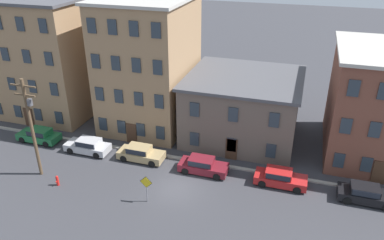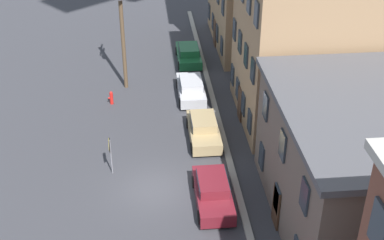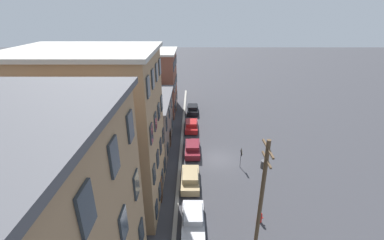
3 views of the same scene
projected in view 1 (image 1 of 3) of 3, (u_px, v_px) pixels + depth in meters
name	position (u px, v px, depth m)	size (l,w,h in m)	color
ground_plane	(177.00, 188.00, 31.76)	(200.00, 200.00, 0.00)	#38383D
kerb_strip	(193.00, 160.00, 35.57)	(56.00, 0.36, 0.16)	#9E998E
apartment_corner	(49.00, 56.00, 43.47)	(11.20, 10.48, 13.43)	#9E7A56
apartment_midblock	(149.00, 63.00, 40.17)	(9.05, 10.95, 13.85)	#9E7A56
apartment_far	(243.00, 106.00, 38.95)	(11.51, 10.93, 6.61)	#66564C
apartment_annex	(381.00, 104.00, 34.86)	(9.41, 11.48, 10.41)	brown
car_green	(39.00, 135.00, 38.74)	(4.40, 1.92, 1.43)	#1E6638
car_silver	(88.00, 145.00, 36.80)	(4.40, 1.92, 1.43)	#B7B7BC
car_tan	(140.00, 153.00, 35.54)	(4.40, 1.92, 1.43)	tan
car_maroon	(203.00, 165.00, 33.66)	(4.40, 1.92, 1.43)	maroon
car_red	(280.00, 177.00, 31.95)	(4.40, 1.92, 1.43)	#B21E1E
car_black	(366.00, 193.00, 29.95)	(4.40, 1.92, 1.43)	black
caution_sign	(146.00, 185.00, 29.48)	(1.07, 0.08, 2.44)	slate
utility_pole	(31.00, 123.00, 31.42)	(2.40, 0.44, 9.08)	brown
fire_hydrant	(57.00, 180.00, 31.97)	(0.24, 0.34, 0.96)	red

